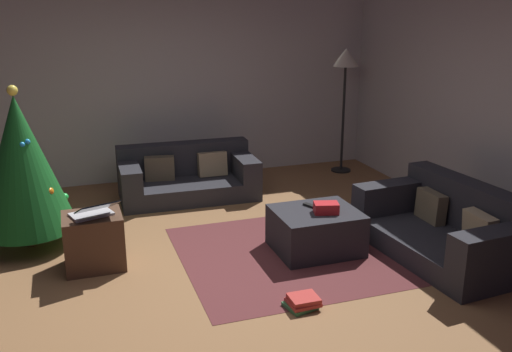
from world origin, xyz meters
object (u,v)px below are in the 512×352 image
Objects in this scene: gift_box at (326,208)px; laptop at (94,211)px; tv_remote at (310,206)px; corner_lamp at (346,67)px; couch_left at (187,176)px; side_table at (94,241)px; book_stack at (302,302)px; couch_right at (449,228)px; ottoman at (316,231)px; christmas_tree at (21,164)px.

laptop is (-2.10, 0.35, 0.10)m from gift_box.
corner_lamp reaches higher than tv_remote.
side_table is (-1.23, -1.70, 0.00)m from couch_left.
gift_box is 1.16m from book_stack.
couch_right is 7.52× the size of gift_box.
ottoman is at bearing -9.03° from side_table.
corner_lamp reaches higher than side_table.
tv_remote is (-1.18, 0.60, 0.16)m from couch_right.
gift_box is (-1.11, 0.40, 0.20)m from couch_right.
corner_lamp is at bearing 32.45° from tv_remote.
couch_right reaches higher than side_table.
couch_right reaches higher than ottoman.
couch_right is 1.27m from ottoman.
side_table is 4.29m from corner_lamp.
couch_right is (2.00, -2.51, 0.01)m from couch_left.
ottoman is 3.47× the size of gift_box.
ottoman is at bearing 63.48° from couch_right.
tv_remote is 2.07m from side_table.
laptop is at bearing 57.16° from couch_left.
book_stack is at bearing -124.89° from gift_box.
gift_box is 3.03m from corner_lamp.
couch_left is 3.46× the size of laptop.
corner_lamp is (0.33, 2.86, 1.22)m from couch_right.
couch_right is at bearing -19.80° from gift_box.
tv_remote is (-0.07, 0.20, -0.04)m from gift_box.
laptop is at bearing 152.21° from tv_remote.
ottoman is 4.98× the size of tv_remote.
gift_box is at bearing -120.27° from corner_lamp.
couch_right is 3.13m from corner_lamp.
gift_box is 0.83× the size of book_stack.
tv_remote is 2.04m from laptop.
corner_lamp is (4.14, 1.36, 0.63)m from christmas_tree.
christmas_tree is at bearing -161.82° from corner_lamp.
book_stack is (2.08, -1.99, -0.80)m from christmas_tree.
side_table is 2.00m from book_stack.
christmas_tree is (-2.63, 0.90, 0.43)m from tv_remote.
side_table is (-2.06, 0.33, 0.05)m from ottoman.
christmas_tree is at bearing 129.74° from side_table.
christmas_tree reaches higher than tv_remote.
corner_lamp reaches higher than ottoman.
christmas_tree is (-1.81, -1.01, 0.60)m from couch_left.
corner_lamp is at bearing -10.85° from couch_right.
laptop is (0.60, -0.76, -0.29)m from christmas_tree.
laptop is (-1.21, -1.77, 0.31)m from couch_left.
christmas_tree is 0.92× the size of corner_lamp.
couch_left is 2.20m from ottoman.
side_table reaches higher than book_stack.
christmas_tree is 4.40m from corner_lamp.
couch_right is at bearing -14.01° from side_table.
couch_right is 1.20m from gift_box.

